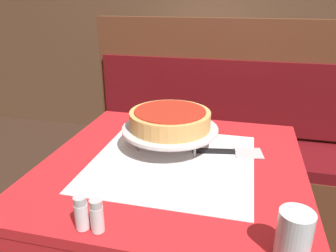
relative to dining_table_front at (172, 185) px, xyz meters
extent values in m
cube|color=red|center=(0.00, 0.00, 0.08)|extent=(0.84, 0.84, 0.03)
cube|color=white|center=(0.00, 0.00, 0.09)|extent=(0.52, 0.52, 0.00)
cube|color=red|center=(0.00, 0.00, 0.01)|extent=(0.83, 0.83, 0.11)
cube|color=#4C331E|center=(-0.38, 0.38, -0.30)|extent=(0.05, 0.05, 0.72)
cube|color=#4C331E|center=(0.38, 0.38, -0.30)|extent=(0.05, 0.05, 0.72)
cube|color=beige|center=(-0.12, 1.51, 0.08)|extent=(0.69, 0.69, 0.03)
cube|color=white|center=(-0.12, 1.51, 0.09)|extent=(0.43, 0.43, 0.00)
cube|color=beige|center=(-0.12, 1.51, -0.01)|extent=(0.69, 0.69, 0.15)
cube|color=#4C331E|center=(-0.43, 1.20, -0.30)|extent=(0.05, 0.05, 0.72)
cube|color=#4C331E|center=(0.19, 1.20, -0.30)|extent=(0.05, 0.05, 0.72)
cube|color=#4C331E|center=(-0.43, 1.82, -0.30)|extent=(0.05, 0.05, 0.72)
cube|color=#4C331E|center=(0.19, 1.82, -0.30)|extent=(0.05, 0.05, 0.72)
cube|color=brown|center=(0.18, 0.74, -0.44)|extent=(1.67, 0.44, 0.43)
cube|color=#600F14|center=(0.18, 0.74, -0.20)|extent=(1.64, 0.43, 0.06)
cube|color=brown|center=(0.18, 0.93, 0.16)|extent=(1.67, 0.06, 0.65)
cube|color=#600F14|center=(0.18, 0.89, 0.06)|extent=(1.61, 0.02, 0.42)
cube|color=brown|center=(0.00, 1.97, 0.54)|extent=(6.00, 0.04, 2.40)
cylinder|color=#ADADB2|center=(-0.03, 0.22, 0.12)|extent=(0.01, 0.01, 0.06)
cylinder|color=#ADADB2|center=(-0.13, 0.05, 0.12)|extent=(0.01, 0.01, 0.06)
cylinder|color=#ADADB2|center=(0.07, 0.05, 0.12)|extent=(0.01, 0.01, 0.06)
cylinder|color=#ADADB2|center=(-0.03, 0.10, 0.15)|extent=(0.23, 0.23, 0.01)
cylinder|color=silver|center=(-0.03, 0.10, 0.16)|extent=(0.33, 0.33, 0.01)
cylinder|color=silver|center=(-0.03, 0.10, 0.16)|extent=(0.34, 0.34, 0.01)
cylinder|color=tan|center=(-0.03, 0.10, 0.20)|extent=(0.28, 0.28, 0.06)
cylinder|color=#B22819|center=(-0.03, 0.10, 0.23)|extent=(0.25, 0.25, 0.01)
cube|color=#BCBCC1|center=(0.24, 0.11, 0.10)|extent=(0.10, 0.09, 0.00)
cube|color=black|center=(0.12, 0.09, 0.10)|extent=(0.15, 0.04, 0.01)
cylinder|color=silver|center=(0.33, -0.35, 0.15)|extent=(0.07, 0.07, 0.11)
cylinder|color=silver|center=(-0.13, -0.37, 0.13)|extent=(0.03, 0.03, 0.07)
cylinder|color=#B7B7BC|center=(-0.13, -0.37, 0.17)|extent=(0.03, 0.03, 0.02)
cylinder|color=silver|center=(-0.09, -0.37, 0.13)|extent=(0.03, 0.03, 0.06)
cylinder|color=#B7B7BC|center=(-0.09, -0.37, 0.17)|extent=(0.03, 0.03, 0.02)
cube|color=black|center=(-0.10, 1.47, 0.11)|extent=(0.15, 0.15, 0.03)
cylinder|color=black|center=(-0.10, 1.47, 0.19)|extent=(0.01, 0.01, 0.12)
cylinder|color=gold|center=(-0.10, 1.52, 0.17)|extent=(0.04, 0.04, 0.09)
cylinder|color=#99194C|center=(-0.10, 1.42, 0.17)|extent=(0.04, 0.04, 0.09)
camera|label=1|loc=(0.21, -0.93, 0.60)|focal=35.00mm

